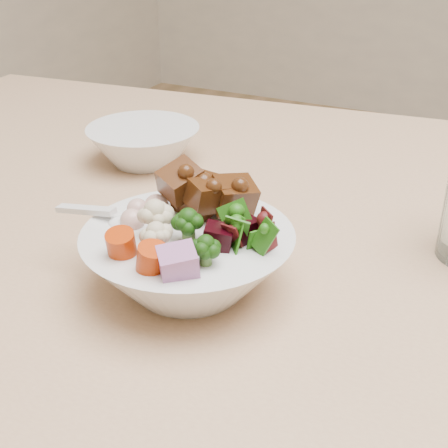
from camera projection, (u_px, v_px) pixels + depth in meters
name	position (u px, v px, depth m)	size (l,w,h in m)	color
dining_table	(440.00, 351.00, 0.62)	(1.83, 1.16, 0.81)	tan
food_bowl	(190.00, 256.00, 0.55)	(0.19, 0.19, 0.10)	white
soup_spoon	(115.00, 221.00, 0.56)	(0.09, 0.03, 0.02)	white
side_bowl	(144.00, 145.00, 0.82)	(0.15, 0.15, 0.05)	white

